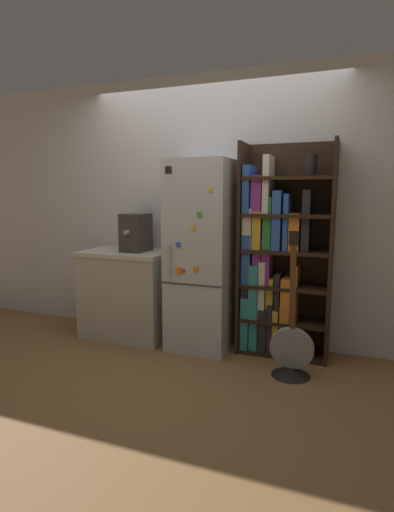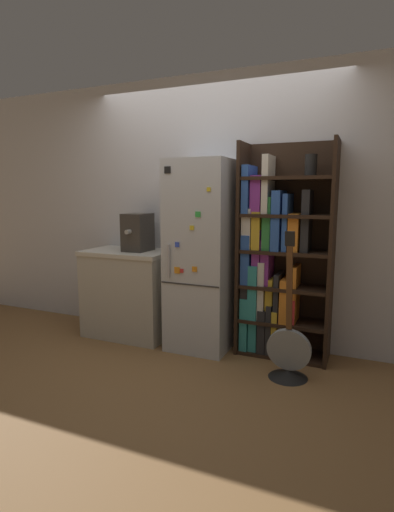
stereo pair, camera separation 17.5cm
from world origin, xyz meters
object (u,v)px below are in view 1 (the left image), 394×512
object	(u,v)px
refrigerator	(202,256)
espresso_machine	(136,233)
guitar	(291,356)
bookshelf	(275,263)

from	to	relation	value
refrigerator	espresso_machine	bearing A→B (deg)	178.05
guitar	refrigerator	bearing A→B (deg)	158.47
guitar	bookshelf	bearing A→B (deg)	115.94
bookshelf	refrigerator	bearing A→B (deg)	-170.01
refrigerator	espresso_machine	world-z (taller)	refrigerator
bookshelf	guitar	distance (m)	0.85
bookshelf	espresso_machine	world-z (taller)	bookshelf
refrigerator	guitar	size ratio (longest dim) A/B	1.48
refrigerator	espresso_machine	distance (m)	0.74
espresso_machine	guitar	bearing A→B (deg)	-13.24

